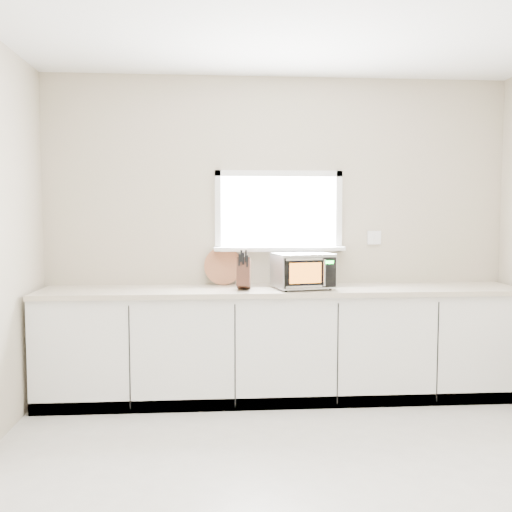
{
  "coord_description": "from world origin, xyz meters",
  "views": [
    {
      "loc": [
        -0.53,
        -2.69,
        1.5
      ],
      "look_at": [
        -0.23,
        1.55,
        1.19
      ],
      "focal_mm": 38.0,
      "sensor_mm": 36.0,
      "label": 1
    }
  ],
  "objects": [
    {
      "name": "back_wall",
      "position": [
        0.0,
        2.0,
        1.36
      ],
      "size": [
        4.0,
        0.17,
        2.7
      ],
      "color": "#BFAB98",
      "rests_on": "ground"
    },
    {
      "name": "cabinets",
      "position": [
        0.0,
        1.7,
        0.44
      ],
      "size": [
        3.92,
        0.6,
        0.88
      ],
      "primitive_type": "cube",
      "color": "white",
      "rests_on": "ground"
    },
    {
      "name": "knife_block",
      "position": [
        -0.32,
        1.62,
        1.06
      ],
      "size": [
        0.13,
        0.23,
        0.32
      ],
      "rotation": [
        0.0,
        0.0,
        -0.11
      ],
      "color": "#4C281B",
      "rests_on": "countertop"
    },
    {
      "name": "ground",
      "position": [
        0.0,
        0.0,
        0.0
      ],
      "size": [
        4.0,
        4.0,
        0.0
      ],
      "primitive_type": "plane",
      "color": "beige",
      "rests_on": "ground"
    },
    {
      "name": "coffee_grinder",
      "position": [
        0.33,
        1.84,
        1.02
      ],
      "size": [
        0.13,
        0.13,
        0.21
      ],
      "rotation": [
        0.0,
        0.0,
        0.09
      ],
      "color": "silver",
      "rests_on": "countertop"
    },
    {
      "name": "microwave",
      "position": [
        0.16,
        1.63,
        1.07
      ],
      "size": [
        0.51,
        0.43,
        0.29
      ],
      "rotation": [
        0.0,
        0.0,
        0.21
      ],
      "color": "black",
      "rests_on": "countertop"
    },
    {
      "name": "cutting_board",
      "position": [
        -0.48,
        1.94,
        1.08
      ],
      "size": [
        0.33,
        0.08,
        0.33
      ],
      "primitive_type": "cylinder",
      "rotation": [
        1.4,
        0.0,
        0.0
      ],
      "color": "#AA6141",
      "rests_on": "countertop"
    },
    {
      "name": "countertop",
      "position": [
        0.0,
        1.69,
        0.9
      ],
      "size": [
        3.92,
        0.64,
        0.04
      ],
      "primitive_type": "cube",
      "color": "#C1B29F",
      "rests_on": "cabinets"
    }
  ]
}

